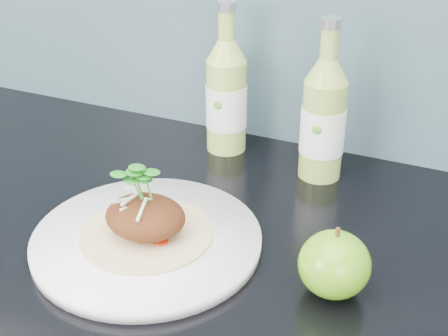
# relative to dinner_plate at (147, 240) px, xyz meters

# --- Properties ---
(dinner_plate) EXTENTS (0.29, 0.29, 0.02)m
(dinner_plate) POSITION_rel_dinner_plate_xyz_m (0.00, 0.00, 0.00)
(dinner_plate) COLOR white
(dinner_plate) RESTS_ON kitchen_counter
(pork_taco) EXTENTS (0.17, 0.17, 0.10)m
(pork_taco) POSITION_rel_dinner_plate_xyz_m (0.00, 0.00, 0.04)
(pork_taco) COLOR tan
(pork_taco) RESTS_ON dinner_plate
(green_apple) EXTENTS (0.09, 0.09, 0.09)m
(green_apple) POSITION_rel_dinner_plate_xyz_m (0.24, 0.01, 0.03)
(green_apple) COLOR #438C0F
(green_apple) RESTS_ON kitchen_counter
(cider_bottle_left) EXTENTS (0.07, 0.07, 0.24)m
(cider_bottle_left) POSITION_rel_dinner_plate_xyz_m (-0.02, 0.29, 0.08)
(cider_bottle_left) COLOR #A2BC4E
(cider_bottle_left) RESTS_ON kitchen_counter
(cider_bottle_right) EXTENTS (0.07, 0.07, 0.24)m
(cider_bottle_right) POSITION_rel_dinner_plate_xyz_m (0.15, 0.27, 0.08)
(cider_bottle_right) COLOR #94B049
(cider_bottle_right) RESTS_ON kitchen_counter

